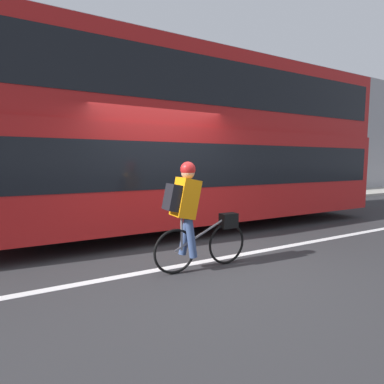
# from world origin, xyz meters

# --- Properties ---
(ground_plane) EXTENTS (80.00, 80.00, 0.00)m
(ground_plane) POSITION_xyz_m (0.00, 0.00, 0.00)
(ground_plane) COLOR #2D2D30
(road_center_line) EXTENTS (50.00, 0.14, 0.01)m
(road_center_line) POSITION_xyz_m (0.00, 0.13, 0.00)
(road_center_line) COLOR silver
(road_center_line) RESTS_ON ground_plane
(sidewalk_curb) EXTENTS (60.00, 2.03, 0.10)m
(sidewalk_curb) POSITION_xyz_m (0.00, 5.31, 0.05)
(sidewalk_curb) COLOR #A8A399
(sidewalk_curb) RESTS_ON ground_plane
(building_facade) EXTENTS (60.00, 0.30, 6.13)m
(building_facade) POSITION_xyz_m (0.00, 6.47, 3.07)
(building_facade) COLOR #9E9EA3
(building_facade) RESTS_ON ground_plane
(bus) EXTENTS (9.42, 2.61, 3.82)m
(bus) POSITION_xyz_m (1.38, 2.49, 2.12)
(bus) COLOR black
(bus) RESTS_ON ground_plane
(cyclist_on_bike) EXTENTS (1.51, 0.32, 1.56)m
(cyclist_on_bike) POSITION_xyz_m (-0.12, -0.12, 0.84)
(cyclist_on_bike) COLOR black
(cyclist_on_bike) RESTS_ON ground_plane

